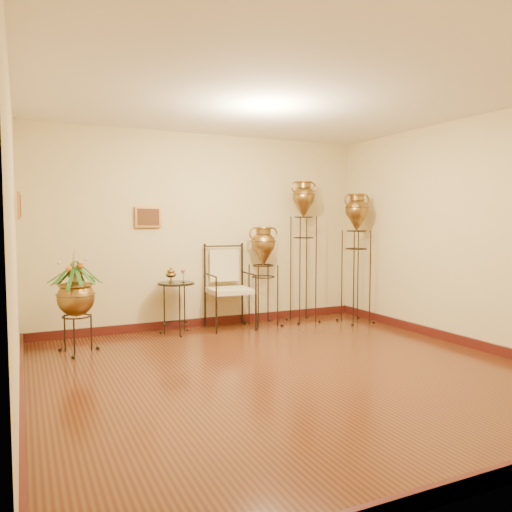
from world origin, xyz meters
name	(u,v)px	position (x,y,z in m)	size (l,w,h in m)	color
ground	(288,371)	(0.00, 0.00, 0.00)	(5.00, 5.00, 0.00)	#552D14
room_shell	(288,202)	(-0.01, 0.01, 1.73)	(5.02, 5.02, 2.81)	beige
amphora_tall	(303,250)	(1.45, 2.15, 1.11)	(0.47, 0.47, 2.17)	black
amphora_mid	(356,257)	(2.15, 1.76, 1.00)	(0.58, 0.58, 1.98)	black
amphora_short	(263,276)	(0.77, 2.15, 0.74)	(0.56, 0.56, 1.49)	black
planter_urn	(76,293)	(-1.89, 1.67, 0.71)	(0.69, 0.69, 1.26)	black
armchair	(230,287)	(0.24, 2.15, 0.60)	(0.70, 0.66, 1.20)	black
side_table	(176,307)	(-0.56, 2.15, 0.37)	(0.57, 0.57, 0.90)	black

